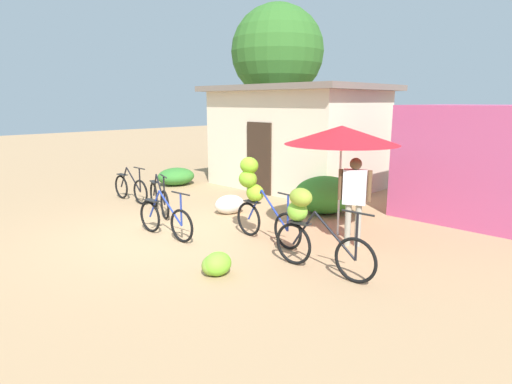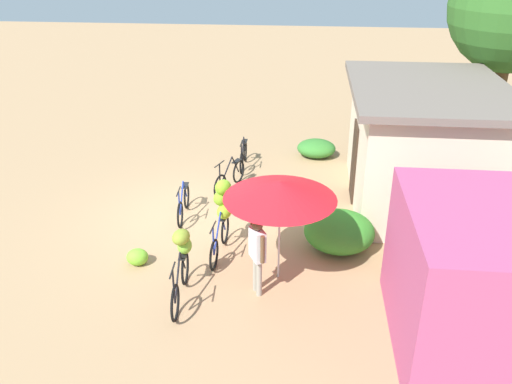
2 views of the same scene
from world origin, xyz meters
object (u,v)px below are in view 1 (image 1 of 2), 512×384
at_px(building_low, 296,136).
at_px(bicycle_near_pile, 159,199).
at_px(bicycle_by_shop, 255,191).
at_px(banana_pile_on_ground, 216,264).
at_px(person_vendor, 354,193).
at_px(produce_sack, 230,204).
at_px(tree_behind_building, 277,53).
at_px(shop_pink, 487,162).
at_px(bicycle_leftmost, 131,188).
at_px(bicycle_center_loaded, 165,219).
at_px(market_umbrella, 342,135).
at_px(bicycle_rightmost, 309,223).

xyz_separation_m(building_low, bicycle_near_pile, (-0.10, -4.87, -1.17)).
relative_size(bicycle_by_shop, banana_pile_on_ground, 3.17).
xyz_separation_m(building_low, person_vendor, (4.34, -3.69, -0.55)).
relative_size(bicycle_near_pile, person_vendor, 1.02).
bearing_deg(produce_sack, bicycle_near_pile, -135.91).
bearing_deg(tree_behind_building, shop_pink, -16.68).
relative_size(tree_behind_building, bicycle_leftmost, 3.89).
relative_size(tree_behind_building, person_vendor, 3.88).
bearing_deg(bicycle_center_loaded, banana_pile_on_ground, -13.96).
bearing_deg(shop_pink, bicycle_center_loaded, -123.18).
relative_size(shop_pink, tree_behind_building, 0.52).
xyz_separation_m(tree_behind_building, bicycle_by_shop, (5.96, -7.26, -3.48)).
bearing_deg(shop_pink, bicycle_leftmost, -145.74).
xyz_separation_m(produce_sack, person_vendor, (3.26, 0.04, 0.76)).
bearing_deg(bicycle_by_shop, market_umbrella, 51.75).
xyz_separation_m(shop_pink, bicycle_rightmost, (-0.90, -5.22, -0.51)).
bearing_deg(shop_pink, market_umbrella, -114.45).
xyz_separation_m(bicycle_near_pile, banana_pile_on_ground, (3.70, -1.42, -0.19)).
bearing_deg(banana_pile_on_ground, market_umbrella, 86.56).
bearing_deg(person_vendor, tree_behind_building, 139.82).
distance_m(shop_pink, tree_behind_building, 9.44).
bearing_deg(tree_behind_building, bicycle_leftmost, -78.57).
relative_size(bicycle_leftmost, bicycle_rightmost, 0.90).
relative_size(bicycle_near_pile, bicycle_center_loaded, 1.02).
relative_size(bicycle_center_loaded, bicycle_by_shop, 0.94).
distance_m(building_low, produce_sack, 4.10).
height_order(bicycle_rightmost, person_vendor, person_vendor).
bearing_deg(bicycle_by_shop, building_low, 121.09).
height_order(bicycle_center_loaded, person_vendor, person_vendor).
xyz_separation_m(building_low, tree_behind_building, (-3.18, 2.66, 2.87)).
bearing_deg(tree_behind_building, produce_sack, -56.29).
bearing_deg(produce_sack, bicycle_rightmost, -22.38).
bearing_deg(person_vendor, banana_pile_on_ground, -105.80).
height_order(shop_pink, bicycle_by_shop, shop_pink).
distance_m(tree_behind_building, bicycle_leftmost, 8.52).
xyz_separation_m(building_low, bicycle_leftmost, (-1.70, -4.69, -1.18)).
bearing_deg(bicycle_rightmost, tree_behind_building, 134.44).
height_order(market_umbrella, bicycle_rightmost, market_umbrella).
bearing_deg(banana_pile_on_ground, building_low, 119.83).
bearing_deg(market_umbrella, produce_sack, -171.46).
relative_size(bicycle_leftmost, bicycle_center_loaded, 0.99).
height_order(market_umbrella, bicycle_center_loaded, market_umbrella).
relative_size(bicycle_center_loaded, banana_pile_on_ground, 2.98).
bearing_deg(bicycle_rightmost, shop_pink, 80.19).
bearing_deg(produce_sack, building_low, 106.13).
height_order(building_low, bicycle_near_pile, building_low).
bearing_deg(person_vendor, produce_sack, -179.36).
height_order(bicycle_near_pile, banana_pile_on_ground, bicycle_near_pile).
bearing_deg(produce_sack, banana_pile_on_ground, -45.37).
distance_m(building_low, tree_behind_building, 5.04).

